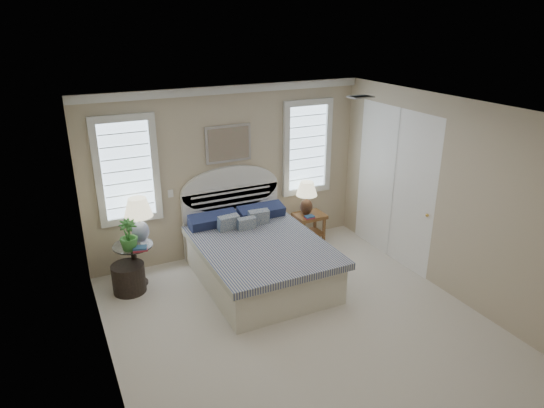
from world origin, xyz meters
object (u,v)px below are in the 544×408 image
Objects in this scene: bed at (256,254)px; side_table_left at (134,260)px; floor_pot at (129,278)px; lamp_left at (139,215)px; nightstand_right at (309,222)px; lamp_right at (307,194)px.

side_table_left is at bearing 160.26° from bed.
lamp_left is at bearing 43.48° from floor_pot.
lamp_left reaches higher than nightstand_right.
bed is 1.78m from lamp_left.
bed is at bearing -149.39° from lamp_right.
nightstand_right is (1.30, 0.69, 0.00)m from bed.
side_table_left is at bearing -146.43° from lamp_left.
nightstand_right is at bearing 4.86° from floor_pot.
bed is 1.47m from nightstand_right.
nightstand_right reaches higher than floor_pot.
lamp_right is at bearing 30.61° from bed.
lamp_left is (0.14, 0.09, 0.64)m from side_table_left.
nightstand_right is 1.16× the size of floor_pot.
bed is 1.84m from floor_pot.
bed reaches higher than nightstand_right.
nightstand_right is 0.80× the size of lamp_left.
floor_pot is at bearing -175.14° from nightstand_right.
lamp_right is (2.77, 0.06, -0.15)m from lamp_left.
side_table_left is 0.27m from floor_pot.
lamp_left is at bearing 33.57° from side_table_left.
lamp_left is at bearing -179.88° from nightstand_right.
lamp_left is (0.27, 0.26, 0.82)m from floor_pot.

